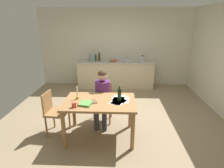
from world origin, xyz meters
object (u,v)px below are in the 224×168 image
at_px(dining_table, 100,106).
at_px(wine_glass_by_kettle, 114,57).
at_px(candlestick, 77,95).
at_px(bottle_oil, 90,58).
at_px(coffee_mug, 74,105).
at_px(mixing_bowl, 112,60).
at_px(book_cookery, 86,103).
at_px(chair_at_table, 103,100).
at_px(chair_side_empty, 54,111).
at_px(teacup_on_counter, 115,61).
at_px(bottle_wine_red, 96,58).
at_px(wine_bottle_on_table, 119,95).
at_px(bottle_sauce, 99,57).
at_px(wine_glass_near_sink, 117,57).
at_px(sink_unit, 127,61).
at_px(bottle_vinegar, 93,58).
at_px(stovetop_kettle, 142,58).
at_px(book_magazine, 93,102).
at_px(person_seated, 102,94).

xyz_separation_m(dining_table, wine_glass_by_kettle, (0.19, 3.08, 0.36)).
xyz_separation_m(candlestick, bottle_oil, (-0.21, 2.86, 0.19)).
relative_size(coffee_mug, bottle_oil, 0.41).
xyz_separation_m(bottle_oil, mixing_bowl, (0.75, -0.03, -0.06)).
relative_size(book_cookery, bottle_oil, 0.86).
distance_m(book_cookery, mixing_bowl, 3.10).
xyz_separation_m(chair_at_table, book_cookery, (-0.23, -0.83, 0.30)).
height_order(chair_side_empty, teacup_on_counter, teacup_on_counter).
relative_size(candlestick, bottle_wine_red, 0.98).
relative_size(chair_at_table, wine_bottle_on_table, 3.08).
distance_m(chair_side_empty, candlestick, 0.60).
bearing_deg(wine_glass_by_kettle, dining_table, -93.47).
distance_m(dining_table, wine_glass_by_kettle, 3.10).
bearing_deg(book_cookery, teacup_on_counter, 93.50).
bearing_deg(coffee_mug, bottle_sauce, 88.54).
xyz_separation_m(bottle_wine_red, teacup_on_counter, (0.65, -0.15, -0.06)).
bearing_deg(wine_glass_near_sink, dining_table, -95.31).
bearing_deg(wine_bottle_on_table, sink_unit, 85.08).
relative_size(wine_bottle_on_table, bottle_vinegar, 1.09).
bearing_deg(bottle_sauce, candlestick, -92.06).
height_order(bottle_vinegar, stovetop_kettle, bottle_vinegar).
distance_m(bottle_oil, teacup_on_counter, 0.88).
bearing_deg(coffee_mug, teacup_on_counter, 78.43).
relative_size(chair_side_empty, wine_bottle_on_table, 3.09).
xyz_separation_m(candlestick, stovetop_kettle, (1.54, 2.85, 0.17)).
height_order(candlestick, bottle_wine_red, bottle_wine_red).
relative_size(dining_table, bottle_oil, 4.89).
xyz_separation_m(dining_table, candlestick, (-0.43, 0.08, 0.18)).
relative_size(dining_table, bottle_sauce, 4.41).
bearing_deg(bottle_oil, sink_unit, -0.57).
height_order(dining_table, teacup_on_counter, teacup_on_counter).
distance_m(book_magazine, bottle_oil, 3.05).
bearing_deg(wine_bottle_on_table, mixing_bowl, 94.94).
distance_m(dining_table, sink_unit, 3.01).
bearing_deg(person_seated, bottle_vinegar, 102.72).
xyz_separation_m(book_magazine, wine_bottle_on_table, (0.48, 0.08, 0.11)).
height_order(candlestick, teacup_on_counter, candlestick).
bearing_deg(chair_at_table, person_seated, -92.13).
distance_m(chair_at_table, chair_side_empty, 1.08).
distance_m(book_cookery, teacup_on_counter, 2.97).
bearing_deg(mixing_bowl, bottle_oil, 177.84).
height_order(coffee_mug, bottle_wine_red, bottle_wine_red).
relative_size(chair_at_table, wine_glass_near_sink, 5.55).
bearing_deg(bottle_wine_red, sink_unit, -0.03).
distance_m(chair_side_empty, coffee_mug, 0.72).
xyz_separation_m(wine_bottle_on_table, sink_unit, (0.25, 2.91, 0.05)).
xyz_separation_m(stovetop_kettle, wine_glass_near_sink, (-0.83, 0.15, 0.01)).
relative_size(sink_unit, wine_glass_by_kettle, 2.34).
bearing_deg(bottle_oil, book_magazine, -80.17).
xyz_separation_m(book_cookery, bottle_wine_red, (-0.21, 3.09, 0.24)).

